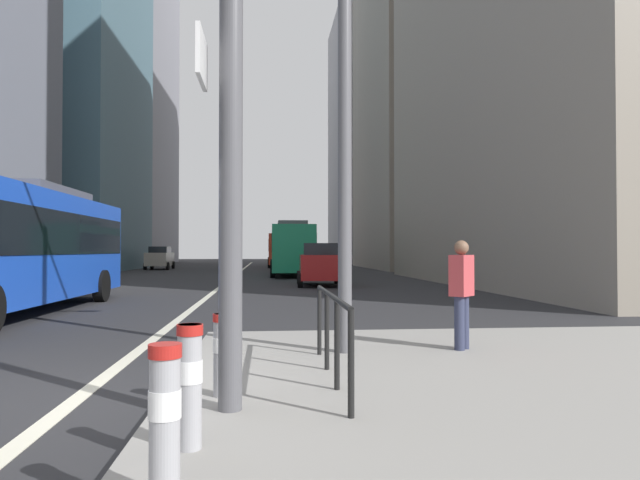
{
  "coord_description": "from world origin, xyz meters",
  "views": [
    {
      "loc": [
        2.06,
        -6.35,
        1.63
      ],
      "look_at": [
        6.13,
        36.98,
        2.42
      ],
      "focal_mm": 31.65,
      "sensor_mm": 36.0,
      "label": 1
    }
  ],
  "objects_px": {
    "bollard_back": "(222,350)",
    "car_receding_near": "(320,264)",
    "bollard_right": "(190,380)",
    "bollard_left": "(165,414)",
    "city_bus_red_distant": "(282,248)",
    "car_oncoming_mid": "(160,258)",
    "city_bus_red_receding": "(291,247)",
    "city_bus_blue_oncoming": "(10,242)",
    "street_lamp_post": "(345,0)",
    "pedestrian_waiting": "(462,289)"
  },
  "relations": [
    {
      "from": "city_bus_red_distant",
      "to": "car_receding_near",
      "type": "bearing_deg",
      "value": -88.14
    },
    {
      "from": "car_oncoming_mid",
      "to": "pedestrian_waiting",
      "type": "relative_size",
      "value": 2.76
    },
    {
      "from": "bollard_right",
      "to": "car_oncoming_mid",
      "type": "bearing_deg",
      "value": 100.8
    },
    {
      "from": "car_receding_near",
      "to": "bollard_back",
      "type": "xyz_separation_m",
      "value": [
        -2.85,
        -19.97,
        -0.37
      ]
    },
    {
      "from": "bollard_right",
      "to": "city_bus_blue_oncoming",
      "type": "bearing_deg",
      "value": 119.12
    },
    {
      "from": "street_lamp_post",
      "to": "bollard_right",
      "type": "xyz_separation_m",
      "value": [
        -1.69,
        -3.81,
        -4.62
      ]
    },
    {
      "from": "bollard_left",
      "to": "street_lamp_post",
      "type": "bearing_deg",
      "value": 69.92
    },
    {
      "from": "city_bus_red_distant",
      "to": "car_oncoming_mid",
      "type": "relative_size",
      "value": 2.56
    },
    {
      "from": "bollard_left",
      "to": "city_bus_red_receding",
      "type": "bearing_deg",
      "value": 86.31
    },
    {
      "from": "car_receding_near",
      "to": "bollard_left",
      "type": "distance_m",
      "value": 22.57
    },
    {
      "from": "street_lamp_post",
      "to": "pedestrian_waiting",
      "type": "bearing_deg",
      "value": 2.5
    },
    {
      "from": "city_bus_blue_oncoming",
      "to": "bollard_right",
      "type": "bearing_deg",
      "value": -60.88
    },
    {
      "from": "car_receding_near",
      "to": "pedestrian_waiting",
      "type": "height_order",
      "value": "car_receding_near"
    },
    {
      "from": "car_oncoming_mid",
      "to": "city_bus_red_distant",
      "type": "bearing_deg",
      "value": 27.57
    },
    {
      "from": "city_bus_red_receding",
      "to": "bollard_left",
      "type": "bearing_deg",
      "value": -93.69
    },
    {
      "from": "pedestrian_waiting",
      "to": "car_receding_near",
      "type": "bearing_deg",
      "value": 91.6
    },
    {
      "from": "city_bus_red_distant",
      "to": "car_receding_near",
      "type": "xyz_separation_m",
      "value": [
        0.94,
        -28.9,
        -0.85
      ]
    },
    {
      "from": "car_oncoming_mid",
      "to": "bollard_back",
      "type": "bearing_deg",
      "value": -78.67
    },
    {
      "from": "car_receding_near",
      "to": "bollard_right",
      "type": "bearing_deg",
      "value": -97.87
    },
    {
      "from": "car_oncoming_mid",
      "to": "street_lamp_post",
      "type": "xyz_separation_m",
      "value": [
        10.25,
        -41.04,
        4.29
      ]
    },
    {
      "from": "car_receding_near",
      "to": "bollard_right",
      "type": "height_order",
      "value": "car_receding_near"
    },
    {
      "from": "city_bus_red_receding",
      "to": "car_receding_near",
      "type": "relative_size",
      "value": 2.55
    },
    {
      "from": "city_bus_red_distant",
      "to": "bollard_right",
      "type": "bearing_deg",
      "value": -92.31
    },
    {
      "from": "car_receding_near",
      "to": "bollard_left",
      "type": "xyz_separation_m",
      "value": [
        -2.99,
        -22.37,
        -0.33
      ]
    },
    {
      "from": "car_receding_near",
      "to": "bollard_right",
      "type": "xyz_separation_m",
      "value": [
        -2.97,
        -21.48,
        -0.33
      ]
    },
    {
      "from": "bollard_right",
      "to": "bollard_back",
      "type": "height_order",
      "value": "bollard_right"
    },
    {
      "from": "city_bus_red_distant",
      "to": "car_receding_near",
      "type": "height_order",
      "value": "city_bus_red_distant"
    },
    {
      "from": "street_lamp_post",
      "to": "car_oncoming_mid",
      "type": "bearing_deg",
      "value": 104.03
    },
    {
      "from": "street_lamp_post",
      "to": "bollard_left",
      "type": "xyz_separation_m",
      "value": [
        -1.72,
        -4.7,
        -4.62
      ]
    },
    {
      "from": "bollard_left",
      "to": "car_oncoming_mid",
      "type": "bearing_deg",
      "value": 100.57
    },
    {
      "from": "car_oncoming_mid",
      "to": "street_lamp_post",
      "type": "distance_m",
      "value": 42.52
    },
    {
      "from": "city_bus_red_receding",
      "to": "pedestrian_waiting",
      "type": "distance_m",
      "value": 28.57
    },
    {
      "from": "car_receding_near",
      "to": "bollard_left",
      "type": "height_order",
      "value": "car_receding_near"
    },
    {
      "from": "city_bus_red_receding",
      "to": "pedestrian_waiting",
      "type": "bearing_deg",
      "value": -87.32
    },
    {
      "from": "bollard_left",
      "to": "pedestrian_waiting",
      "type": "distance_m",
      "value": 5.93
    },
    {
      "from": "bollard_right",
      "to": "pedestrian_waiting",
      "type": "distance_m",
      "value": 5.22
    },
    {
      "from": "bollard_right",
      "to": "bollard_back",
      "type": "bearing_deg",
      "value": 85.35
    },
    {
      "from": "city_bus_blue_oncoming",
      "to": "bollard_back",
      "type": "bearing_deg",
      "value": -56.43
    },
    {
      "from": "city_bus_red_receding",
      "to": "street_lamp_post",
      "type": "xyz_separation_m",
      "value": [
        -0.43,
        -28.6,
        3.45
      ]
    },
    {
      "from": "city_bus_red_distant",
      "to": "car_oncoming_mid",
      "type": "xyz_separation_m",
      "value": [
        -10.59,
        -5.53,
        -0.85
      ]
    },
    {
      "from": "bollard_back",
      "to": "car_receding_near",
      "type": "bearing_deg",
      "value": 81.89
    },
    {
      "from": "car_receding_near",
      "to": "pedestrian_waiting",
      "type": "bearing_deg",
      "value": -88.4
    },
    {
      "from": "city_bus_red_receding",
      "to": "bollard_back",
      "type": "bearing_deg",
      "value": -93.71
    },
    {
      "from": "city_bus_blue_oncoming",
      "to": "city_bus_red_receding",
      "type": "relative_size",
      "value": 1.05
    },
    {
      "from": "city_bus_red_receding",
      "to": "car_receding_near",
      "type": "xyz_separation_m",
      "value": [
        0.84,
        -10.93,
        -0.85
      ]
    },
    {
      "from": "pedestrian_waiting",
      "to": "bollard_back",
      "type": "bearing_deg",
      "value": -144.53
    },
    {
      "from": "car_receding_near",
      "to": "bollard_back",
      "type": "bearing_deg",
      "value": -98.11
    },
    {
      "from": "city_bus_blue_oncoming",
      "to": "city_bus_red_receding",
      "type": "height_order",
      "value": "same"
    },
    {
      "from": "car_oncoming_mid",
      "to": "pedestrian_waiting",
      "type": "xyz_separation_m",
      "value": [
        12.02,
        -40.97,
        0.06
      ]
    },
    {
      "from": "bollard_left",
      "to": "pedestrian_waiting",
      "type": "bearing_deg",
      "value": 53.9
    }
  ]
}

